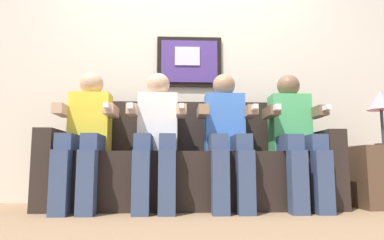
% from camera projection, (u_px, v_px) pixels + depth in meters
% --- Properties ---
extents(ground_plane, '(6.19, 6.19, 0.00)m').
position_uv_depth(ground_plane, '(193.00, 213.00, 2.51)').
color(ground_plane, '#8C6B4C').
extents(back_wall_assembly, '(4.76, 0.10, 2.60)m').
position_uv_depth(back_wall_assembly, '(189.00, 68.00, 3.43)').
color(back_wall_assembly, beige).
rests_on(back_wall_assembly, ground_plane).
extents(couch, '(2.36, 0.58, 0.90)m').
position_uv_depth(couch, '(191.00, 169.00, 2.87)').
color(couch, '#2D231E').
rests_on(couch, ground_plane).
extents(person_leftmost, '(0.46, 0.56, 1.11)m').
position_uv_depth(person_leftmost, '(86.00, 132.00, 2.71)').
color(person_leftmost, yellow).
rests_on(person_leftmost, ground_plane).
extents(person_left_center, '(0.46, 0.56, 1.11)m').
position_uv_depth(person_left_center, '(157.00, 132.00, 2.73)').
color(person_left_center, white).
rests_on(person_left_center, ground_plane).
extents(person_right_center, '(0.46, 0.56, 1.11)m').
position_uv_depth(person_right_center, '(227.00, 132.00, 2.76)').
color(person_right_center, '#3F72CC').
rests_on(person_right_center, ground_plane).
extents(person_rightmost, '(0.46, 0.56, 1.11)m').
position_uv_depth(person_rightmost, '(295.00, 132.00, 2.78)').
color(person_rightmost, '#4CB266').
rests_on(person_rightmost, ground_plane).
extents(side_table_right, '(0.40, 0.40, 0.50)m').
position_uv_depth(side_table_right, '(378.00, 177.00, 2.83)').
color(side_table_right, brown).
rests_on(side_table_right, ground_plane).
extents(table_lamp, '(0.22, 0.22, 0.46)m').
position_uv_depth(table_lamp, '(381.00, 103.00, 2.88)').
color(table_lamp, '#333338').
rests_on(table_lamp, side_table_right).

